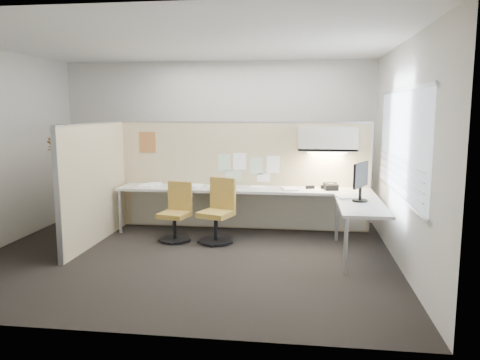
# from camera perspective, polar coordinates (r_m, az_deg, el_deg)

# --- Properties ---
(floor) EXTENTS (5.50, 4.50, 0.01)m
(floor) POSITION_cam_1_polar(r_m,az_deg,el_deg) (6.46, -6.41, -9.19)
(floor) COLOR black
(floor) RESTS_ON ground
(ceiling) EXTENTS (5.50, 4.50, 0.01)m
(ceiling) POSITION_cam_1_polar(r_m,az_deg,el_deg) (6.21, -6.86, 16.35)
(ceiling) COLOR white
(ceiling) RESTS_ON wall_back
(wall_back) EXTENTS (5.50, 0.02, 2.80)m
(wall_back) POSITION_cam_1_polar(r_m,az_deg,el_deg) (8.37, -2.85, 4.73)
(wall_back) COLOR beige
(wall_back) RESTS_ON ground
(wall_front) EXTENTS (5.50, 0.02, 2.80)m
(wall_front) POSITION_cam_1_polar(r_m,az_deg,el_deg) (4.05, -14.41, 0.39)
(wall_front) COLOR beige
(wall_front) RESTS_ON ground
(wall_right) EXTENTS (0.02, 4.50, 2.80)m
(wall_right) POSITION_cam_1_polar(r_m,az_deg,el_deg) (6.12, 19.25, 2.86)
(wall_right) COLOR beige
(wall_right) RESTS_ON ground
(window_pane) EXTENTS (0.01, 2.80, 1.30)m
(window_pane) POSITION_cam_1_polar(r_m,az_deg,el_deg) (6.10, 19.09, 4.27)
(window_pane) COLOR #99A3B1
(window_pane) RESTS_ON wall_right
(partition_back) EXTENTS (4.10, 0.06, 1.75)m
(partition_back) POSITION_cam_1_polar(r_m,az_deg,el_deg) (7.70, 0.33, 0.48)
(partition_back) COLOR #C6B189
(partition_back) RESTS_ON floor
(partition_left) EXTENTS (0.06, 2.20, 1.75)m
(partition_left) POSITION_cam_1_polar(r_m,az_deg,el_deg) (7.21, -17.20, -0.46)
(partition_left) COLOR #C6B189
(partition_left) RESTS_ON floor
(desk) EXTENTS (4.00, 2.07, 0.73)m
(desk) POSITION_cam_1_polar(r_m,az_deg,el_deg) (7.24, 2.85, -2.24)
(desk) COLOR beige
(desk) RESTS_ON floor
(overhead_bin) EXTENTS (0.90, 0.36, 0.38)m
(overhead_bin) POSITION_cam_1_polar(r_m,az_deg,el_deg) (7.38, 10.62, 4.94)
(overhead_bin) COLOR beige
(overhead_bin) RESTS_ON partition_back
(task_light_strip) EXTENTS (0.60, 0.06, 0.02)m
(task_light_strip) POSITION_cam_1_polar(r_m,az_deg,el_deg) (7.39, 10.58, 3.31)
(task_light_strip) COLOR #FFEABF
(task_light_strip) RESTS_ON overhead_bin
(pinned_papers) EXTENTS (1.01, 0.00, 0.47)m
(pinned_papers) POSITION_cam_1_polar(r_m,az_deg,el_deg) (7.64, 0.89, 1.61)
(pinned_papers) COLOR #8CBF8C
(pinned_papers) RESTS_ON partition_back
(poster) EXTENTS (0.28, 0.00, 0.35)m
(poster) POSITION_cam_1_polar(r_m,az_deg,el_deg) (7.97, -11.22, 4.53)
(poster) COLOR orange
(poster) RESTS_ON partition_back
(chair_left) EXTENTS (0.49, 0.50, 0.87)m
(chair_left) POSITION_cam_1_polar(r_m,az_deg,el_deg) (7.12, -7.77, -4.11)
(chair_left) COLOR black
(chair_left) RESTS_ON floor
(chair_right) EXTENTS (0.56, 0.58, 0.94)m
(chair_right) POSITION_cam_1_polar(r_m,az_deg,el_deg) (6.97, -2.68, -4.04)
(chair_right) COLOR black
(chair_right) RESTS_ON floor
(monitor) EXTENTS (0.25, 0.46, 0.53)m
(monitor) POSITION_cam_1_polar(r_m,az_deg,el_deg) (6.47, 14.50, 0.09)
(monitor) COLOR black
(monitor) RESTS_ON desk
(phone) EXTENTS (0.24, 0.23, 0.12)m
(phone) POSITION_cam_1_polar(r_m,az_deg,el_deg) (7.35, 10.99, -0.80)
(phone) COLOR black
(phone) RESTS_ON desk
(stapler) EXTENTS (0.15, 0.08, 0.05)m
(stapler) POSITION_cam_1_polar(r_m,az_deg,el_deg) (7.41, 8.54, -0.87)
(stapler) COLOR black
(stapler) RESTS_ON desk
(tape_dispenser) EXTENTS (0.12, 0.09, 0.06)m
(tape_dispenser) POSITION_cam_1_polar(r_m,az_deg,el_deg) (7.44, 10.23, -0.84)
(tape_dispenser) COLOR black
(tape_dispenser) RESTS_ON desk
(coat_hook) EXTENTS (0.18, 0.45, 1.36)m
(coat_hook) POSITION_cam_1_polar(r_m,az_deg,el_deg) (6.40, -21.38, 3.13)
(coat_hook) COLOR silver
(coat_hook) RESTS_ON partition_left
(paper_stack_0) EXTENTS (0.24, 0.30, 0.03)m
(paper_stack_0) POSITION_cam_1_polar(r_m,az_deg,el_deg) (7.70, -11.17, -0.67)
(paper_stack_0) COLOR white
(paper_stack_0) RESTS_ON desk
(paper_stack_1) EXTENTS (0.25, 0.32, 0.02)m
(paper_stack_1) POSITION_cam_1_polar(r_m,az_deg,el_deg) (7.59, -5.63, -0.70)
(paper_stack_1) COLOR white
(paper_stack_1) RESTS_ON desk
(paper_stack_2) EXTENTS (0.25, 0.31, 0.04)m
(paper_stack_2) POSITION_cam_1_polar(r_m,az_deg,el_deg) (7.35, -2.98, -0.90)
(paper_stack_2) COLOR white
(paper_stack_2) RESTS_ON desk
(paper_stack_3) EXTENTS (0.25, 0.31, 0.01)m
(paper_stack_3) POSITION_cam_1_polar(r_m,az_deg,el_deg) (7.45, 2.18, -0.87)
(paper_stack_3) COLOR white
(paper_stack_3) RESTS_ON desk
(paper_stack_4) EXTENTS (0.30, 0.35, 0.02)m
(paper_stack_4) POSITION_cam_1_polar(r_m,az_deg,el_deg) (7.30, 6.09, -1.07)
(paper_stack_4) COLOR white
(paper_stack_4) RESTS_ON desk
(paper_stack_5) EXTENTS (0.28, 0.34, 0.02)m
(paper_stack_5) POSITION_cam_1_polar(r_m,az_deg,el_deg) (6.76, 12.69, -2.01)
(paper_stack_5) COLOR white
(paper_stack_5) RESTS_ON desk
(paper_stack_6) EXTENTS (0.30, 0.35, 0.04)m
(paper_stack_6) POSITION_cam_1_polar(r_m,az_deg,el_deg) (7.74, -10.36, -0.57)
(paper_stack_6) COLOR white
(paper_stack_6) RESTS_ON desk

